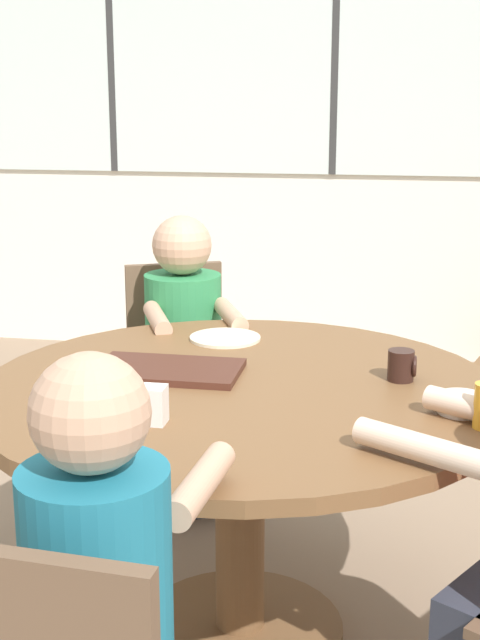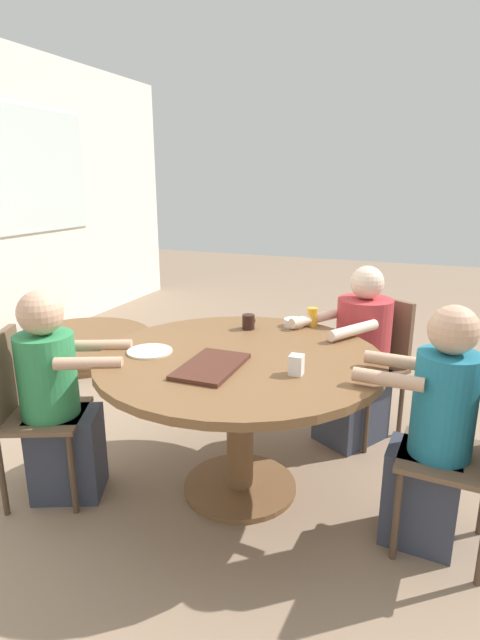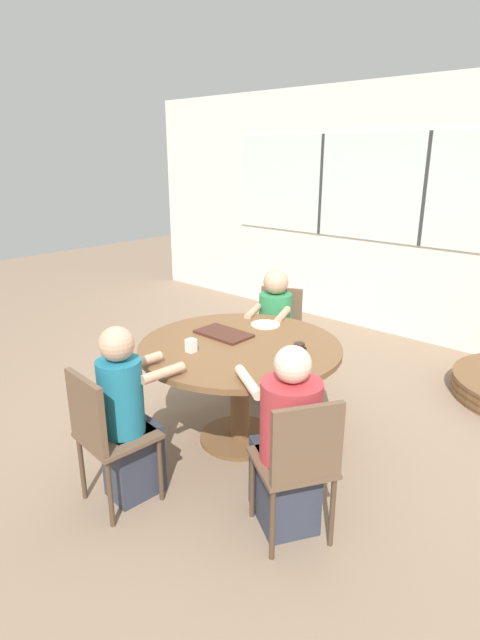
% 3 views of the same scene
% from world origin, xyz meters
% --- Properties ---
extents(ground_plane, '(16.00, 16.00, 0.00)m').
position_xyz_m(ground_plane, '(0.00, 0.00, 0.00)').
color(ground_plane, '#8C725B').
extents(dining_table, '(1.43, 1.43, 0.76)m').
position_xyz_m(dining_table, '(0.00, 0.00, 0.62)').
color(dining_table, brown).
rests_on(dining_table, ground_plane).
extents(chair_for_woman_green_shirt, '(0.43, 0.43, 0.88)m').
position_xyz_m(chair_for_woman_green_shirt, '(-0.08, -1.08, 0.53)').
color(chair_for_woman_green_shirt, brown).
rests_on(chair_for_woman_green_shirt, ground_plane).
extents(chair_for_man_blue_shirt, '(0.55, 0.55, 0.88)m').
position_xyz_m(chair_for_man_blue_shirt, '(0.93, -0.56, 0.53)').
color(chair_for_man_blue_shirt, brown).
rests_on(chair_for_man_blue_shirt, ground_plane).
extents(chair_for_man_teal_shirt, '(0.53, 0.53, 0.88)m').
position_xyz_m(chair_for_man_teal_shirt, '(-0.43, 1.00, 0.53)').
color(chair_for_man_teal_shirt, brown).
rests_on(chair_for_man_teal_shirt, ground_plane).
extents(person_woman_green_shirt, '(0.32, 0.51, 1.12)m').
position_xyz_m(person_woman_green_shirt, '(-0.07, -0.92, 0.52)').
color(person_woman_green_shirt, '#333847').
rests_on(person_woman_green_shirt, ground_plane).
extents(person_man_blue_shirt, '(0.68, 0.59, 1.11)m').
position_xyz_m(person_man_blue_shirt, '(0.78, -0.47, 0.49)').
color(person_man_blue_shirt, '#333847').
rests_on(person_man_blue_shirt, ground_plane).
extents(person_man_teal_shirt, '(0.47, 0.59, 1.10)m').
position_xyz_m(person_man_teal_shirt, '(-0.37, 0.85, 0.51)').
color(person_man_teal_shirt, '#333847').
rests_on(person_man_teal_shirt, ground_plane).
extents(food_tray_dark, '(0.41, 0.24, 0.02)m').
position_xyz_m(food_tray_dark, '(-0.22, 0.06, 0.77)').
color(food_tray_dark, '#472319').
rests_on(food_tray_dark, dining_table).
extents(coffee_mug, '(0.08, 0.07, 0.09)m').
position_xyz_m(coffee_mug, '(0.43, 0.11, 0.81)').
color(coffee_mug, black).
rests_on(coffee_mug, dining_table).
extents(juice_glass, '(0.06, 0.06, 0.11)m').
position_xyz_m(juice_glass, '(0.63, -0.21, 0.82)').
color(juice_glass, gold).
rests_on(juice_glass, dining_table).
extents(milk_carton_small, '(0.06, 0.06, 0.09)m').
position_xyz_m(milk_carton_small, '(-0.15, -0.33, 0.81)').
color(milk_carton_small, silver).
rests_on(milk_carton_small, dining_table).
extents(bowl_white_shallow, '(0.12, 0.12, 0.05)m').
position_xyz_m(bowl_white_shallow, '(0.58, -0.12, 0.78)').
color(bowl_white_shallow, silver).
rests_on(bowl_white_shallow, dining_table).
extents(plate_tortillas, '(0.23, 0.23, 0.01)m').
position_xyz_m(plate_tortillas, '(-0.13, 0.44, 0.77)').
color(plate_tortillas, beige).
rests_on(plate_tortillas, dining_table).
extents(folded_table_stack, '(1.30, 1.30, 0.18)m').
position_xyz_m(folded_table_stack, '(1.44, 2.17, 0.09)').
color(folded_table_stack, brown).
rests_on(folded_table_stack, ground_plane).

